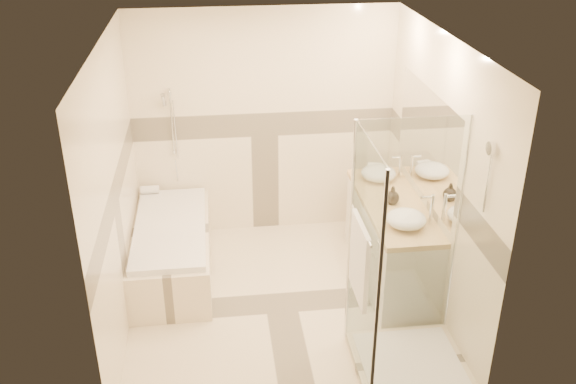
{
  "coord_description": "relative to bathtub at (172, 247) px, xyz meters",
  "views": [
    {
      "loc": [
        -0.55,
        -4.97,
        3.65
      ],
      "look_at": [
        0.1,
        0.25,
        1.05
      ],
      "focal_mm": 40.0,
      "sensor_mm": 36.0,
      "label": 1
    }
  ],
  "objects": [
    {
      "name": "faucet_near",
      "position": [
        2.35,
        0.18,
        0.69
      ],
      "size": [
        0.1,
        0.03,
        0.25
      ],
      "color": "silver",
      "rests_on": "vanity"
    },
    {
      "name": "room",
      "position": [
        1.08,
        -0.64,
        0.95
      ],
      "size": [
        2.82,
        3.02,
        2.52
      ],
      "color": "beige",
      "rests_on": "ground"
    },
    {
      "name": "amenity_bottle_b",
      "position": [
        2.13,
        -0.36,
        0.63
      ],
      "size": [
        0.14,
        0.14,
        0.17
      ],
      "primitive_type": "imported",
      "rotation": [
        0.0,
        0.0,
        -0.01
      ],
      "color": "black",
      "rests_on": "vanity"
    },
    {
      "name": "vessel_sink_near",
      "position": [
        2.13,
        0.18,
        0.61
      ],
      "size": [
        0.36,
        0.36,
        0.14
      ],
      "primitive_type": "ellipsoid",
      "color": "white",
      "rests_on": "vanity"
    },
    {
      "name": "bathtub",
      "position": [
        0.0,
        0.0,
        0.0
      ],
      "size": [
        0.75,
        1.7,
        0.56
      ],
      "color": "beige",
      "rests_on": "ground"
    },
    {
      "name": "vessel_sink_far",
      "position": [
        2.13,
        -0.81,
        0.61
      ],
      "size": [
        0.36,
        0.36,
        0.14
      ],
      "primitive_type": "ellipsoid",
      "color": "white",
      "rests_on": "vanity"
    },
    {
      "name": "rolled_towel",
      "position": [
        -0.24,
        0.74,
        0.3
      ],
      "size": [
        0.19,
        0.09,
        0.09
      ],
      "primitive_type": "cylinder",
      "rotation": [
        0.0,
        1.57,
        0.0
      ],
      "color": "white",
      "rests_on": "bathtub"
    },
    {
      "name": "amenity_bottle_a",
      "position": [
        2.13,
        -0.37,
        0.62
      ],
      "size": [
        0.08,
        0.09,
        0.15
      ],
      "primitive_type": "imported",
      "rotation": [
        0.0,
        0.0,
        -0.33
      ],
      "color": "black",
      "rests_on": "vanity"
    },
    {
      "name": "vanity",
      "position": [
        2.15,
        -0.35,
        0.12
      ],
      "size": [
        0.58,
        1.62,
        0.85
      ],
      "color": "white",
      "rests_on": "ground"
    },
    {
      "name": "faucet_far",
      "position": [
        2.35,
        -0.81,
        0.72
      ],
      "size": [
        0.12,
        0.03,
        0.3
      ],
      "color": "silver",
      "rests_on": "vanity"
    },
    {
      "name": "folded_towels",
      "position": [
        2.13,
        0.31,
        0.58
      ],
      "size": [
        0.19,
        0.27,
        0.08
      ],
      "primitive_type": "cube",
      "rotation": [
        0.0,
        0.0,
        -0.17
      ],
      "color": "white",
      "rests_on": "vanity"
    },
    {
      "name": "shower_enclosure",
      "position": [
        1.86,
        -1.62,
        0.2
      ],
      "size": [
        0.96,
        0.93,
        2.04
      ],
      "color": "beige",
      "rests_on": "ground"
    }
  ]
}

